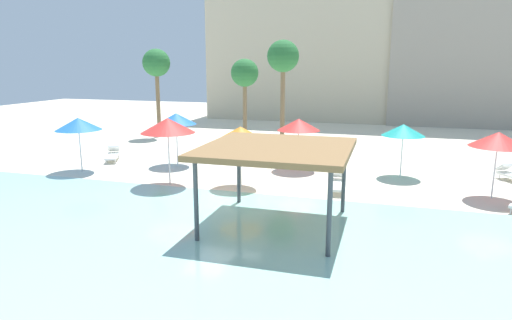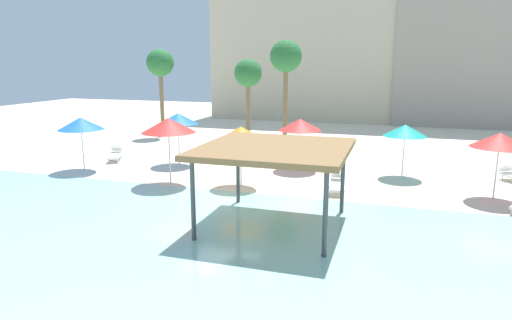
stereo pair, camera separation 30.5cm
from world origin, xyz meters
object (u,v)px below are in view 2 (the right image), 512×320
(beach_umbrella_teal_1, at_px, (405,130))
(palm_tree_1, at_px, (160,65))
(beach_umbrella_red_3, at_px, (300,125))
(beach_umbrella_red_6, at_px, (168,125))
(lounge_chair_2, at_px, (115,154))
(beach_umbrella_red_2, at_px, (500,140))
(beach_umbrella_orange_4, at_px, (241,133))
(palm_tree_2, at_px, (286,59))
(beach_umbrella_blue_0, at_px, (178,119))
(lounge_chair_3, at_px, (338,183))
(beach_umbrella_blue_5, at_px, (81,124))
(shade_pavilion, at_px, (275,151))
(palm_tree_0, at_px, (248,74))

(beach_umbrella_teal_1, xyz_separation_m, palm_tree_1, (-16.29, 7.07, 2.85))
(beach_umbrella_red_3, distance_m, palm_tree_1, 13.70)
(beach_umbrella_red_6, bearing_deg, lounge_chair_2, 145.67)
(beach_umbrella_red_2, bearing_deg, beach_umbrella_red_6, -172.03)
(beach_umbrella_orange_4, distance_m, beach_umbrella_red_6, 3.09)
(beach_umbrella_red_6, height_order, palm_tree_2, palm_tree_2)
(beach_umbrella_blue_0, relative_size, palm_tree_1, 0.44)
(lounge_chair_3, bearing_deg, beach_umbrella_blue_5, -95.42)
(palm_tree_1, bearing_deg, beach_umbrella_blue_0, -55.89)
(lounge_chair_2, relative_size, palm_tree_1, 0.32)
(beach_umbrella_red_2, bearing_deg, beach_umbrella_teal_1, 142.73)
(shade_pavilion, relative_size, beach_umbrella_red_2, 1.74)
(beach_umbrella_orange_4, bearing_deg, lounge_chair_3, 8.46)
(lounge_chair_2, xyz_separation_m, lounge_chair_3, (12.32, -2.37, 0.00))
(beach_umbrella_red_6, distance_m, lounge_chair_3, 7.48)
(beach_umbrella_blue_5, bearing_deg, beach_umbrella_teal_1, 12.66)
(lounge_chair_2, xyz_separation_m, palm_tree_2, (7.98, 6.05, 5.07))
(beach_umbrella_red_3, distance_m, palm_tree_2, 6.45)
(beach_umbrella_blue_0, bearing_deg, palm_tree_2, 55.86)
(lounge_chair_2, xyz_separation_m, palm_tree_1, (-1.42, 7.81, 4.70))
(beach_umbrella_teal_1, height_order, beach_umbrella_red_6, beach_umbrella_red_6)
(beach_umbrella_blue_0, xyz_separation_m, lounge_chair_2, (-3.87, 0.00, -2.07))
(beach_umbrella_teal_1, xyz_separation_m, palm_tree_2, (-6.89, 5.31, 3.22))
(beach_umbrella_blue_0, xyz_separation_m, beach_umbrella_teal_1, (11.00, 0.74, -0.22))
(beach_umbrella_teal_1, bearing_deg, lounge_chair_3, -129.35)
(beach_umbrella_red_2, distance_m, lounge_chair_2, 18.41)
(beach_umbrella_orange_4, height_order, palm_tree_1, palm_tree_1)
(lounge_chair_2, relative_size, lounge_chair_3, 1.01)
(beach_umbrella_blue_0, bearing_deg, palm_tree_1, 124.11)
(beach_umbrella_blue_5, bearing_deg, beach_umbrella_orange_4, -2.58)
(beach_umbrella_blue_0, height_order, beach_umbrella_teal_1, beach_umbrella_blue_0)
(beach_umbrella_orange_4, distance_m, lounge_chair_3, 4.51)
(beach_umbrella_orange_4, xyz_separation_m, palm_tree_0, (-3.74, 12.12, 2.08))
(beach_umbrella_teal_1, relative_size, lounge_chair_2, 1.25)
(beach_umbrella_orange_4, bearing_deg, beach_umbrella_teal_1, 29.47)
(palm_tree_2, bearing_deg, lounge_chair_2, -142.81)
(palm_tree_0, bearing_deg, beach_umbrella_teal_1, -39.24)
(beach_umbrella_red_3, bearing_deg, beach_umbrella_red_2, -17.75)
(palm_tree_2, bearing_deg, palm_tree_0, 137.72)
(shade_pavilion, distance_m, beach_umbrella_red_2, 9.03)
(beach_umbrella_blue_5, distance_m, lounge_chair_2, 3.27)
(beach_umbrella_teal_1, bearing_deg, beach_umbrella_red_3, 179.10)
(beach_umbrella_blue_5, bearing_deg, beach_umbrella_red_2, 2.48)
(beach_umbrella_blue_0, distance_m, beach_umbrella_blue_5, 4.64)
(shade_pavilion, bearing_deg, beach_umbrella_teal_1, 63.09)
(beach_umbrella_teal_1, relative_size, beach_umbrella_red_6, 0.84)
(beach_umbrella_red_2, bearing_deg, palm_tree_0, 141.23)
(shade_pavilion, distance_m, beach_umbrella_red_3, 7.96)
(beach_umbrella_red_2, relative_size, lounge_chair_3, 1.34)
(beach_umbrella_red_2, relative_size, beach_umbrella_orange_4, 1.01)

